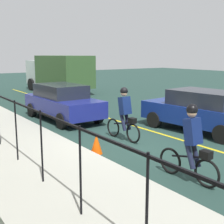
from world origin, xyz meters
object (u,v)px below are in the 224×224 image
Objects in this scene: cyclist_follow at (192,144)px; box_truck_background at (59,72)px; cyclist_lead at (124,114)px; traffic_cone_near at (96,144)px; parked_sedan_rear at (62,102)px; patrol_sedan at (200,110)px.

box_truck_background is (17.17, -4.80, 0.64)m from cyclist_follow.
traffic_cone_near is (-0.70, 1.56, -0.62)m from cyclist_lead.
cyclist_follow is at bearing -6.00° from parked_sedan_rear.
box_truck_background is 15.30m from traffic_cone_near.
box_truck_background is at bearing -21.21° from traffic_cone_near.
cyclist_lead is 4.26m from parked_sedan_rear.
patrol_sedan reaches higher than traffic_cone_near.
parked_sedan_rear is at bearing -14.76° from traffic_cone_near.
box_truck_background is at bearing -19.56° from cyclist_follow.
cyclist_lead is 14.10m from box_truck_background.
parked_sedan_rear is 5.14m from traffic_cone_near.
box_truck_background is 11.58× the size of traffic_cone_near.
box_truck_background is at bearing -8.75° from patrol_sedan.
traffic_cone_near is at bearing 9.66° from cyclist_follow.
cyclist_follow is at bearing -166.42° from traffic_cone_near.
parked_sedan_rear is at bearing -0.46° from cyclist_lead.
cyclist_follow is 4.95m from patrol_sedan.
box_truck_background is at bearing -20.24° from cyclist_lead.
cyclist_lead is at bearing 1.73° from parked_sedan_rear.
patrol_sedan is at bearing -106.08° from cyclist_lead.
parked_sedan_rear is 7.53× the size of traffic_cone_near.
cyclist_follow is 3.09× the size of traffic_cone_near.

